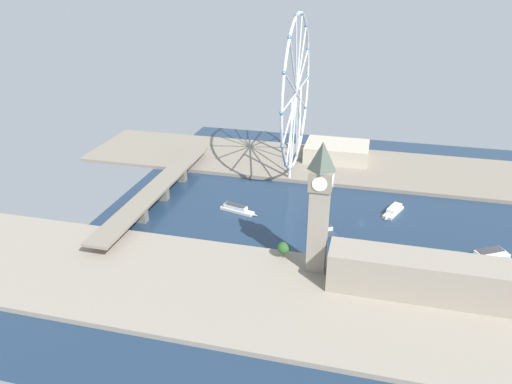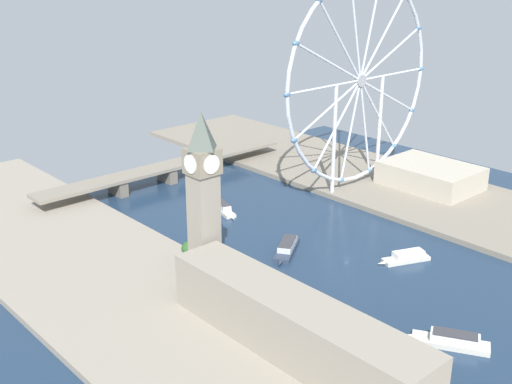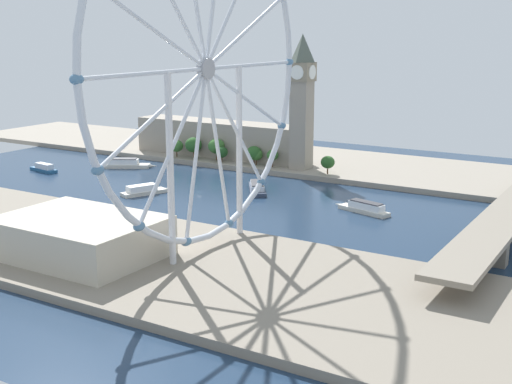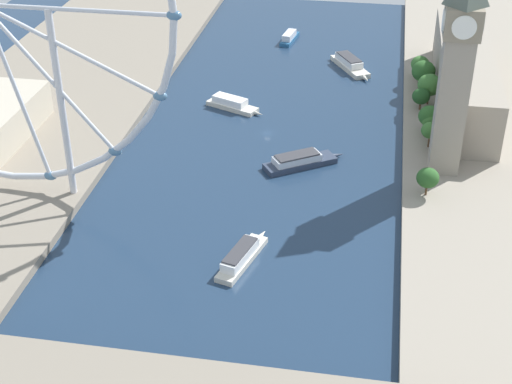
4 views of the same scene
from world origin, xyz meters
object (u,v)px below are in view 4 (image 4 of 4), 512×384
(tour_boat_1, at_px, (232,104))
(tour_boat_0, at_px, (300,161))
(tour_boat_4, at_px, (350,64))
(tour_boat_2, at_px, (290,37))
(clock_tower, at_px, (457,66))
(parliament_block, at_px, (464,75))
(tour_boat_3, at_px, (242,256))

(tour_boat_1, bearing_deg, tour_boat_0, -29.64)
(tour_boat_1, height_order, tour_boat_4, tour_boat_4)
(tour_boat_2, bearing_deg, clock_tower, -142.43)
(tour_boat_2, height_order, tour_boat_4, tour_boat_4)
(clock_tower, bearing_deg, tour_boat_1, -26.84)
(tour_boat_0, height_order, tour_boat_1, tour_boat_0)
(clock_tower, distance_m, parliament_block, 73.25)
(parliament_block, distance_m, tour_boat_1, 102.65)
(parliament_block, bearing_deg, clock_tower, 80.95)
(parliament_block, bearing_deg, tour_boat_1, 11.96)
(clock_tower, relative_size, parliament_block, 0.67)
(tour_boat_0, height_order, tour_boat_4, tour_boat_4)
(parliament_block, xyz_separation_m, tour_boat_1, (99.72, 21.13, -12.06))
(tour_boat_0, relative_size, tour_boat_4, 0.95)
(tour_boat_3, bearing_deg, clock_tower, -28.28)
(tour_boat_2, xyz_separation_m, tour_boat_3, (-11.71, 201.55, 0.24))
(clock_tower, height_order, tour_boat_1, clock_tower)
(parliament_block, relative_size, tour_boat_2, 4.68)
(clock_tower, distance_m, tour_boat_1, 108.20)
(clock_tower, distance_m, tour_boat_2, 160.02)
(tour_boat_1, height_order, tour_boat_2, tour_boat_1)
(tour_boat_0, bearing_deg, tour_boat_1, 93.65)
(clock_tower, xyz_separation_m, tour_boat_2, (75.43, -134.87, -41.54))
(parliament_block, xyz_separation_m, tour_boat_4, (51.43, -34.49, -11.81))
(clock_tower, distance_m, tour_boat_0, 67.49)
(tour_boat_1, bearing_deg, parliament_block, 34.95)
(tour_boat_3, bearing_deg, tour_boat_0, 6.24)
(parliament_block, distance_m, tour_boat_4, 63.04)
(parliament_block, height_order, tour_boat_1, parliament_block)
(clock_tower, bearing_deg, tour_boat_0, 2.06)
(clock_tower, height_order, tour_boat_2, clock_tower)
(tour_boat_1, xyz_separation_m, tour_boat_3, (-25.44, 111.80, 0.18))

